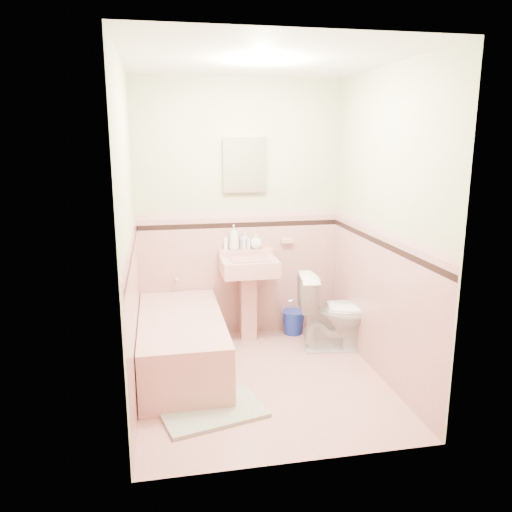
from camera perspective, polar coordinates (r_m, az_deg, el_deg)
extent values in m
plane|color=#D19189|center=(4.32, 0.65, -13.78)|extent=(2.20, 2.20, 0.00)
plane|color=white|center=(3.89, 0.75, 21.15)|extent=(2.20, 2.20, 0.00)
plane|color=#F4E6C7|center=(4.99, -1.87, 4.99)|extent=(2.50, 0.00, 2.50)
plane|color=#F4E6C7|center=(2.88, 5.14, -1.17)|extent=(2.50, 0.00, 2.50)
plane|color=#F4E6C7|center=(3.85, -14.06, 2.14)|extent=(0.00, 2.50, 2.50)
plane|color=#F4E6C7|center=(4.23, 14.09, 3.13)|extent=(0.00, 2.50, 2.50)
plane|color=#D4978E|center=(5.11, -1.79, -2.26)|extent=(2.00, 0.00, 2.00)
plane|color=#D4978E|center=(3.11, 4.83, -12.80)|extent=(2.00, 0.00, 2.00)
plane|color=#D4978E|center=(4.02, -13.37, -6.98)|extent=(0.00, 2.20, 2.20)
plane|color=#D4978E|center=(4.38, 13.48, -5.27)|extent=(0.00, 2.20, 2.20)
plane|color=black|center=(4.99, -1.83, 3.48)|extent=(2.00, 0.00, 2.00)
plane|color=black|center=(2.93, 4.99, -3.55)|extent=(2.00, 0.00, 2.00)
plane|color=black|center=(3.87, -13.69, 0.27)|extent=(0.00, 2.20, 2.20)
plane|color=black|center=(4.25, 13.78, 1.40)|extent=(0.00, 2.20, 2.20)
plane|color=#D19592|center=(4.97, -1.83, 4.62)|extent=(2.00, 0.00, 2.00)
plane|color=#D19592|center=(2.90, 5.03, -1.66)|extent=(2.00, 0.00, 2.00)
plane|color=#D19592|center=(3.85, -13.77, 1.72)|extent=(0.00, 2.20, 2.20)
plane|color=#D19592|center=(4.23, 13.85, 2.72)|extent=(0.00, 2.20, 2.20)
cube|color=tan|center=(4.46, -8.29, -9.87)|extent=(0.70, 1.50, 0.45)
cylinder|color=silver|center=(5.01, -8.87, -2.39)|extent=(0.04, 0.12, 0.04)
cylinder|color=silver|center=(4.95, -1.09, 1.41)|extent=(0.02, 0.02, 0.10)
cube|color=white|center=(4.92, -1.27, 10.15)|extent=(0.40, 0.04, 0.50)
cube|color=tan|center=(5.09, 3.46, 1.72)|extent=(0.12, 0.07, 0.04)
imported|color=#B2B2B2|center=(4.96, -2.49, 2.11)|extent=(0.11, 0.11, 0.24)
imported|color=#B2B2B2|center=(4.98, -1.23, 1.74)|extent=(0.10, 0.10, 0.17)
imported|color=#B2B2B2|center=(5.00, 0.01, 1.69)|extent=(0.15, 0.15, 0.15)
cylinder|color=white|center=(4.96, -3.42, 1.37)|extent=(0.04, 0.04, 0.12)
imported|color=white|center=(4.86, 9.03, -6.18)|extent=(0.76, 0.50, 0.72)
cube|color=#96A88C|center=(3.90, -4.93, -16.83)|extent=(0.83, 0.65, 0.03)
cube|color=#BF1E59|center=(3.98, -4.52, -15.39)|extent=(0.16, 0.09, 0.06)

